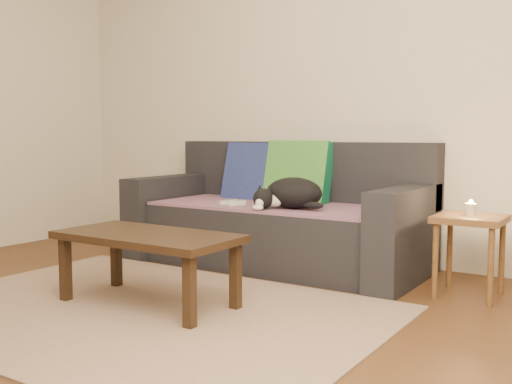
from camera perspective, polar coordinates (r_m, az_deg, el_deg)
ground at (r=3.13m, az=-13.08°, el=-11.80°), size 4.50×4.50×0.00m
back_wall at (r=4.62m, az=4.95°, el=10.12°), size 4.50×0.04×2.60m
sofa at (r=4.28m, az=2.15°, el=-2.78°), size 2.10×0.94×0.87m
throw_blanket at (r=4.19m, az=1.51°, el=-1.29°), size 1.66×0.74×0.02m
cushion_navy at (r=4.56m, az=-0.35°, el=1.79°), size 0.45×0.23×0.47m
cushion_green at (r=4.36m, az=4.01°, el=1.60°), size 0.49×0.24×0.51m
cat at (r=3.93m, az=3.37°, el=-0.15°), size 0.47×0.43×0.20m
wii_remote_a at (r=4.16m, az=-2.60°, el=-0.99°), size 0.05×0.15×0.03m
wii_remote_b at (r=4.11m, az=-1.85°, el=-1.06°), size 0.06×0.15×0.03m
side_table at (r=3.62m, az=19.70°, el=-3.41°), size 0.37×0.37×0.47m
candle at (r=3.60m, az=19.76°, el=-1.54°), size 0.06×0.06×0.09m
rug at (r=3.23m, az=-11.14°, el=-11.10°), size 2.50×1.80×0.01m
coffee_table at (r=3.27m, az=-10.26°, el=-4.73°), size 1.00×0.50×0.40m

